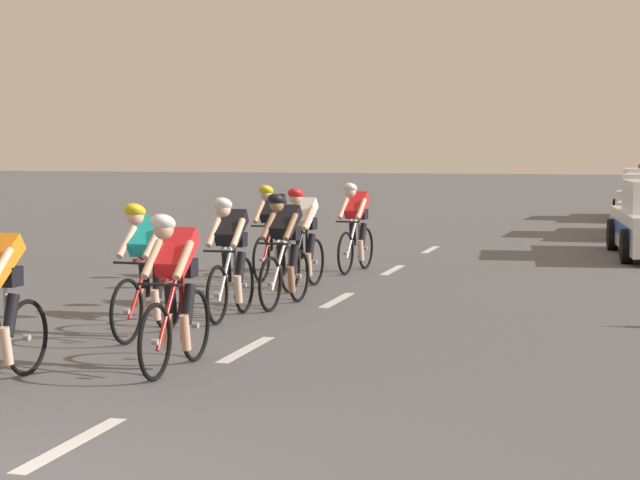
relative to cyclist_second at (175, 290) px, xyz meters
The scene contains 8 objects.
lane_markings_centre 3.38m from the cyclist_second, 84.96° to the left, with size 0.14×21.60×0.01m.
cyclist_second is the anchor object (origin of this frame).
cyclist_third 2.00m from the cyclist_second, 120.89° to the left, with size 0.44×1.72×1.56m.
cyclist_fourth 3.33m from the cyclist_second, 100.09° to the left, with size 0.42×1.72×1.56m.
cyclist_fifth 4.47m from the cyclist_second, 93.04° to the left, with size 0.45×1.72×1.56m.
cyclist_sixth 6.36m from the cyclist_second, 94.63° to the left, with size 0.45×1.72×1.56m.
cyclist_seventh 7.63m from the cyclist_second, 100.18° to the left, with size 0.43×1.72×1.56m.
cyclist_eighth 8.84m from the cyclist_second, 91.78° to the left, with size 0.46×1.72×1.56m.
Camera 1 is at (3.83, -5.42, 2.17)m, focal length 64.63 mm.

